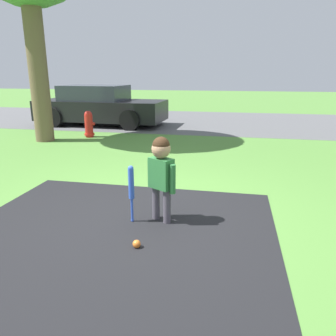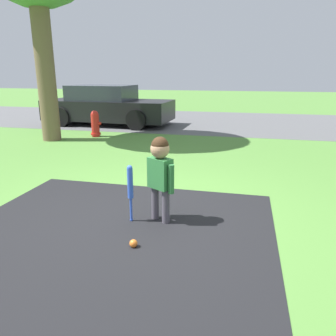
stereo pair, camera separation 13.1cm
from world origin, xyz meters
name	(u,v)px [view 1 (the left image)]	position (x,y,z in m)	size (l,w,h in m)	color
ground_plane	(146,214)	(0.00, 0.00, 0.00)	(60.00, 60.00, 0.00)	#518438
street_strip	(206,121)	(0.00, 8.53, 0.00)	(40.00, 6.00, 0.01)	#59595B
child	(161,168)	(0.24, -0.14, 0.67)	(0.38, 0.28, 1.04)	#4C4751
baseball_bat	(131,186)	(-0.10, -0.24, 0.46)	(0.07, 0.07, 0.71)	blue
sports_ball	(137,244)	(0.13, -0.82, 0.04)	(0.08, 0.08, 0.08)	orange
fire_hydrant	(89,124)	(-2.92, 4.74, 0.36)	(0.31, 0.28, 0.73)	red
parked_car	(100,106)	(-3.49, 6.91, 0.63)	(4.36, 2.04, 1.33)	black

